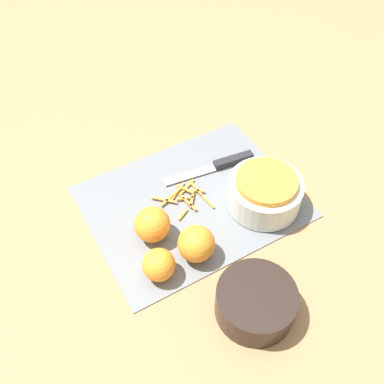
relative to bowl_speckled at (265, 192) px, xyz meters
name	(u,v)px	position (x,y,z in m)	size (l,w,h in m)	color
ground_plane	(192,202)	(0.14, -0.09, -0.05)	(4.00, 4.00, 0.00)	#9E754C
cutting_board	(192,201)	(0.14, -0.09, -0.04)	(0.47, 0.37, 0.01)	slate
bowl_speckled	(265,192)	(0.00, 0.00, 0.00)	(0.16, 0.16, 0.08)	silver
bowl_dark	(256,302)	(0.17, 0.20, -0.01)	(0.15, 0.15, 0.07)	black
knife	(224,163)	(0.01, -0.14, -0.03)	(0.23, 0.05, 0.02)	#232328
orange_left	(152,224)	(0.26, -0.04, 0.00)	(0.08, 0.08, 0.08)	orange
orange_right	(159,265)	(0.29, 0.05, -0.01)	(0.07, 0.07, 0.07)	orange
orange_back	(196,244)	(0.20, 0.04, 0.00)	(0.08, 0.08, 0.08)	orange
peel_pile	(185,196)	(0.14, -0.10, -0.04)	(0.12, 0.10, 0.01)	orange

